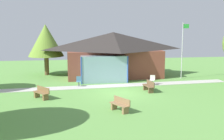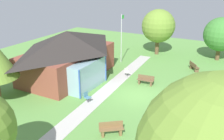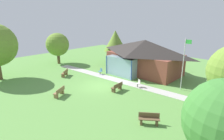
{
  "view_description": "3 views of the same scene",
  "coord_description": "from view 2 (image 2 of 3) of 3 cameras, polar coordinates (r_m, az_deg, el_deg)",
  "views": [
    {
      "loc": [
        -4.03,
        -21.18,
        5.29
      ],
      "look_at": [
        -0.18,
        2.58,
        1.43
      ],
      "focal_mm": 46.1,
      "sensor_mm": 36.0,
      "label": 1
    },
    {
      "loc": [
        -17.19,
        -6.77,
        9.13
      ],
      "look_at": [
        0.95,
        2.96,
        1.41
      ],
      "focal_mm": 39.73,
      "sensor_mm": 36.0,
      "label": 2
    },
    {
      "loc": [
        14.43,
        -13.36,
        7.51
      ],
      "look_at": [
        -0.09,
        2.19,
        1.36
      ],
      "focal_mm": 30.13,
      "sensor_mm": 36.0,
      "label": 3
    }
  ],
  "objects": [
    {
      "name": "bench_rear_near_path",
      "position": [
        22.58,
        7.73,
        -2.38
      ],
      "size": [
        0.59,
        1.54,
        0.84
      ],
      "rotation": [
        0.0,
        0.0,
        1.67
      ],
      "color": "brown",
      "rests_on": "ground_plane"
    },
    {
      "name": "bench_lawn_far_right",
      "position": [
        27.16,
        18.33,
        0.73
      ],
      "size": [
        1.47,
        1.25,
        0.84
      ],
      "rotation": [
        0.0,
        0.0,
        3.78
      ],
      "color": "brown",
      "rests_on": "ground_plane"
    },
    {
      "name": "flagpole",
      "position": [
        27.74,
        2.19,
        7.79
      ],
      "size": [
        0.64,
        0.08,
        5.44
      ],
      "color": "silver",
      "rests_on": "ground_plane"
    },
    {
      "name": "bench_front_center",
      "position": [
        18.69,
        18.1,
        -8.41
      ],
      "size": [
        1.1,
        1.53,
        0.84
      ],
      "rotation": [
        0.0,
        0.0,
        2.07
      ],
      "color": "olive",
      "rests_on": "ground_plane"
    },
    {
      "name": "patio_chair_lawn_spare",
      "position": [
        24.25,
        3.46,
        -0.55
      ],
      "size": [
        0.6,
        0.6,
        0.86
      ],
      "rotation": [
        0.0,
        0.0,
        2.64
      ],
      "color": "beige",
      "rests_on": "ground_plane"
    },
    {
      "name": "pavilion",
      "position": [
        23.87,
        -9.95,
        3.71
      ],
      "size": [
        10.27,
        6.87,
        4.48
      ],
      "color": "brown",
      "rests_on": "ground_plane"
    },
    {
      "name": "footpath",
      "position": [
        21.67,
        -0.77,
        -4.32
      ],
      "size": [
        20.93,
        2.44,
        0.03
      ],
      "primitive_type": "cube",
      "rotation": [
        0.0,
        0.0,
        0.05
      ],
      "color": "#BCB7B2",
      "rests_on": "ground_plane"
    },
    {
      "name": "patio_chair_west",
      "position": [
        19.34,
        -5.75,
        -6.33
      ],
      "size": [
        0.5,
        0.5,
        0.86
      ],
      "rotation": [
        0.0,
        0.0,
        2.99
      ],
      "color": "teal",
      "rests_on": "ground_plane"
    },
    {
      "name": "tree_far_east",
      "position": [
        31.03,
        23.76,
        7.5
      ],
      "size": [
        3.86,
        3.86,
        4.98
      ],
      "color": "brown",
      "rests_on": "ground_plane"
    },
    {
      "name": "tree_east_hedge",
      "position": [
        31.22,
        10.61,
        9.9
      ],
      "size": [
        4.06,
        4.06,
        5.59
      ],
      "color": "brown",
      "rests_on": "ground_plane"
    },
    {
      "name": "bench_mid_left",
      "position": [
        15.61,
        -0.18,
        -13.43
      ],
      "size": [
        1.26,
        1.46,
        0.84
      ],
      "rotation": [
        0.0,
        0.0,
        2.22
      ],
      "color": "brown",
      "rests_on": "ground_plane"
    },
    {
      "name": "ground_plane",
      "position": [
        20.61,
        6.04,
        -5.87
      ],
      "size": [
        44.0,
        44.0,
        0.0
      ],
      "primitive_type": "plane",
      "color": "#609947"
    }
  ]
}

